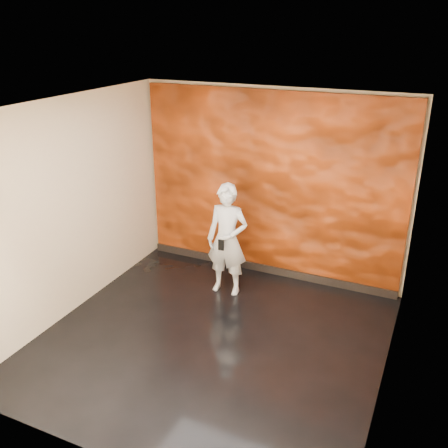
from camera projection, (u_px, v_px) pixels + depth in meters
room at (211, 235)px, 5.58m from camera, size 4.02×4.02×2.81m
feature_wall at (270, 187)px, 7.24m from camera, size 3.90×0.06×2.75m
baseboard at (266, 269)px, 7.71m from camera, size 3.90×0.04×0.12m
man at (227, 240)px, 6.91m from camera, size 0.61×0.42×1.60m
phone at (221, 245)px, 6.70m from camera, size 0.08×0.02×0.15m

